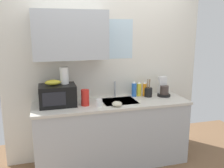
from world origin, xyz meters
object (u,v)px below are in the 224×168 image
utensil_crock (148,92)px  small_bowl (117,104)px  microwave (57,95)px  banana_bunch (53,83)px  coffee_maker (163,89)px  dish_soap_bottle_orange (145,89)px  paper_towel_roll (64,75)px  dish_soap_bottle_yellow (139,89)px  mug_white (99,103)px  dish_soap_bottle_blue (134,89)px  cereal_canister (85,98)px

utensil_crock → small_bowl: bearing=-150.9°
microwave → banana_bunch: size_ratio=2.30×
coffee_maker → dish_soap_bottle_orange: (-0.26, 0.07, -0.00)m
paper_towel_roll → dish_soap_bottle_yellow: bearing=5.5°
utensil_crock → small_bowl: (-0.57, -0.32, -0.04)m
paper_towel_roll → dish_soap_bottle_orange: size_ratio=1.00×
banana_bunch → coffee_maker: 1.59m
mug_white → microwave: bearing=159.5°
utensil_crock → banana_bunch: bearing=-177.0°
microwave → mug_white: 0.54m
mug_white → utensil_crock: bearing=18.1°
dish_soap_bottle_yellow → dish_soap_bottle_blue: bearing=-173.8°
banana_bunch → dish_soap_bottle_blue: (1.15, 0.15, -0.20)m
microwave → mug_white: size_ratio=4.84×
mug_white → small_bowl: bearing=-15.3°
microwave → small_bowl: 0.77m
dish_soap_bottle_yellow → utensil_crock: 0.14m
microwave → dish_soap_bottle_blue: (1.10, 0.15, -0.03)m
dish_soap_bottle_orange → mug_white: dish_soap_bottle_orange is taller
coffee_maker → dish_soap_bottle_orange: 0.27m
mug_white → small_bowl: 0.23m
dish_soap_bottle_blue → dish_soap_bottle_orange: (0.16, -0.02, -0.01)m
dish_soap_bottle_yellow → mug_white: 0.77m
cereal_canister → dish_soap_bottle_blue: bearing=17.8°
banana_bunch → coffee_maker: bearing=2.1°
microwave → coffee_maker: size_ratio=1.64×
mug_white → utensil_crock: (0.79, 0.26, 0.02)m
microwave → dish_soap_bottle_blue: microwave is taller
microwave → dish_soap_bottle_yellow: (1.19, 0.16, -0.03)m
paper_towel_roll → dish_soap_bottle_yellow: (1.09, 0.10, -0.28)m
banana_bunch → cereal_canister: banana_bunch is taller
cereal_canister → dish_soap_bottle_orange: bearing=13.6°
paper_towel_roll → small_bowl: bearing=-25.7°
mug_white → dish_soap_bottle_orange: bearing=22.5°
microwave → dish_soap_bottle_yellow: 1.20m
mug_white → dish_soap_bottle_yellow: bearing=26.8°
dish_soap_bottle_orange → microwave: bearing=-174.3°
banana_bunch → small_bowl: size_ratio=1.54×
cereal_canister → mug_white: cereal_canister is taller
dish_soap_bottle_blue → small_bowl: bearing=-133.9°
coffee_maker → cereal_canister: coffee_maker is taller
microwave → mug_white: microwave is taller
cereal_canister → mug_white: bearing=-28.9°
banana_bunch → cereal_canister: bearing=-14.4°
banana_bunch → coffee_maker: size_ratio=0.71×
dish_soap_bottle_yellow → dish_soap_bottle_orange: 0.08m
banana_bunch → small_bowl: (0.77, -0.25, -0.27)m
utensil_crock → small_bowl: size_ratio=2.03×
coffee_maker → cereal_canister: bearing=-172.4°
paper_towel_roll → utensil_crock: size_ratio=0.84×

